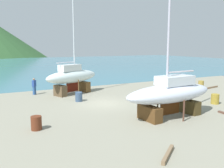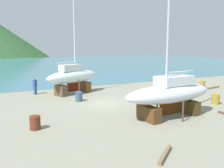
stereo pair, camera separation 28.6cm
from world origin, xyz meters
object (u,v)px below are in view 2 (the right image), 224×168
at_px(sailboat_large_starboard, 73,77).
at_px(barrel_rust_far, 79,97).
at_px(worker, 35,86).
at_px(barrel_tipped_right, 35,123).
at_px(barrel_rust_mid, 202,84).
at_px(sailboat_small_center, 170,93).
at_px(barrel_blue_faded, 216,99).
at_px(barrel_tar_black, 174,88).

xyz_separation_m(sailboat_large_starboard, barrel_rust_far, (-0.61, -3.66, -1.40)).
bearing_deg(worker, barrel_tipped_right, 122.46).
height_order(sailboat_large_starboard, barrel_tipped_right, sailboat_large_starboard).
distance_m(barrel_rust_mid, barrel_rust_far, 15.92).
relative_size(sailboat_small_center, barrel_blue_faded, 12.56).
relative_size(sailboat_large_starboard, worker, 6.62).
height_order(barrel_tar_black, barrel_rust_far, barrel_rust_far).
height_order(sailboat_small_center, barrel_rust_mid, sailboat_small_center).
bearing_deg(barrel_rust_mid, barrel_rust_far, -178.35).
distance_m(sailboat_small_center, barrel_rust_far, 8.76).
distance_m(worker, barrel_blue_faded, 17.58).
distance_m(sailboat_small_center, barrel_rust_mid, 14.26).
relative_size(worker, barrel_rust_mid, 2.14).
distance_m(barrel_rust_mid, barrel_blue_faded, 8.87).
bearing_deg(barrel_blue_faded, barrel_tar_black, 81.95).
xyz_separation_m(sailboat_small_center, worker, (-7.24, 12.71, -0.82)).
bearing_deg(barrel_rust_far, barrel_rust_mid, 1.65).
relative_size(barrel_tipped_right, barrel_blue_faded, 0.97).
bearing_deg(sailboat_large_starboard, sailboat_small_center, -93.86).
height_order(barrel_rust_mid, barrel_tipped_right, barrel_tipped_right).
bearing_deg(barrel_rust_mid, barrel_blue_faded, -129.60).
bearing_deg(sailboat_small_center, barrel_rust_mid, -149.54).
bearing_deg(barrel_rust_mid, sailboat_large_starboard, 168.18).
xyz_separation_m(worker, barrel_tipped_right, (-1.84, -11.22, -0.47)).
distance_m(worker, barrel_tipped_right, 11.38).
bearing_deg(sailboat_small_center, barrel_tar_black, -136.53).
bearing_deg(sailboat_small_center, barrel_blue_faded, -172.78).
height_order(sailboat_small_center, barrel_rust_far, sailboat_small_center).
bearing_deg(barrel_rust_far, barrel_blue_faded, -31.87).
distance_m(sailboat_small_center, worker, 14.65).
bearing_deg(barrel_rust_mid, barrel_tipped_right, -162.51).
distance_m(barrel_rust_far, barrel_tipped_right, 7.80).
relative_size(sailboat_small_center, barrel_rust_mid, 13.64).
bearing_deg(barrel_blue_faded, sailboat_large_starboard, 133.87).
bearing_deg(worker, sailboat_small_center, 161.42).
bearing_deg(barrel_tar_black, barrel_tipped_right, -159.17).
bearing_deg(sailboat_small_center, worker, -64.35).
height_order(sailboat_large_starboard, barrel_rust_far, sailboat_large_starboard).
relative_size(worker, barrel_blue_faded, 1.97).
distance_m(barrel_rust_mid, barrel_tar_black, 4.77).
bearing_deg(barrel_blue_faded, sailboat_small_center, -168.76).
relative_size(sailboat_small_center, barrel_tar_black, 13.94).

